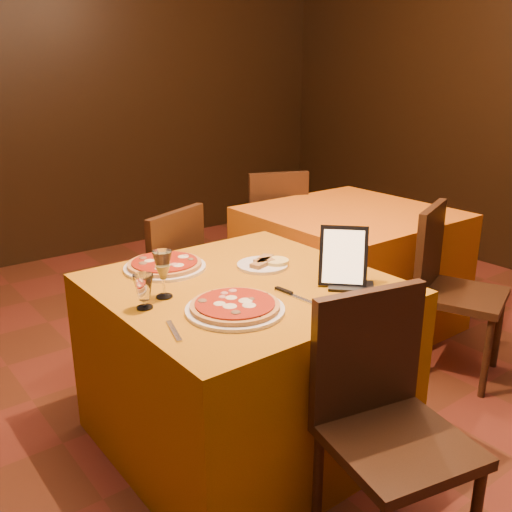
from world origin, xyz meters
TOP-DOWN VIEW (x-y plane):
  - floor at (0.00, 0.00)m, footprint 6.00×7.00m
  - wall_back at (0.00, 3.50)m, footprint 6.00×0.01m
  - main_table at (-0.08, 0.41)m, footprint 1.10×1.10m
  - side_table at (1.17, 0.99)m, footprint 1.10×1.10m
  - chair_main_near at (-0.08, -0.41)m, footprint 0.54×0.54m
  - chair_main_far at (-0.08, 1.25)m, footprint 0.62×0.62m
  - chair_side_near at (1.17, 0.18)m, footprint 0.53×0.53m
  - chair_side_far at (1.17, 1.78)m, footprint 0.49×0.49m
  - pizza_near at (-0.28, 0.20)m, footprint 0.36×0.36m
  - pizza_far at (-0.26, 0.76)m, footprint 0.36×0.36m
  - cutlet_dish at (0.10, 0.52)m, footprint 0.23×0.23m
  - wine_glass at (-0.42, 0.47)m, footprint 0.08×0.08m
  - water_glass at (-0.53, 0.42)m, footprint 0.07×0.07m
  - tablet at (0.22, 0.16)m, footprint 0.20×0.21m
  - knife at (-0.02, 0.14)m, footprint 0.04×0.24m
  - fork_near at (-0.54, 0.19)m, footprint 0.06×0.16m
  - fork_far at (-0.13, 0.79)m, footprint 0.02×0.15m

SIDE VIEW (x-z plane):
  - floor at x=0.00m, z-range -0.01..0.00m
  - main_table at x=-0.08m, z-range 0.00..0.75m
  - side_table at x=1.17m, z-range 0.00..0.75m
  - chair_main_near at x=-0.08m, z-range 0.00..0.91m
  - chair_main_far at x=-0.08m, z-range 0.00..0.91m
  - chair_side_near at x=1.17m, z-range 0.00..0.91m
  - chair_side_far at x=1.17m, z-range 0.00..0.91m
  - knife at x=-0.02m, z-range 0.75..0.76m
  - fork_near at x=-0.54m, z-range 0.75..0.76m
  - fork_far at x=-0.13m, z-range 0.75..0.76m
  - cutlet_dish at x=0.10m, z-range 0.75..0.78m
  - pizza_near at x=-0.28m, z-range 0.75..0.78m
  - pizza_far at x=-0.26m, z-range 0.75..0.78m
  - water_glass at x=-0.53m, z-range 0.75..0.88m
  - wine_glass at x=-0.42m, z-range 0.75..0.94m
  - tablet at x=0.22m, z-range 0.75..0.99m
  - wall_back at x=0.00m, z-range 0.00..2.80m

